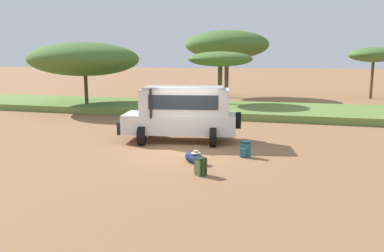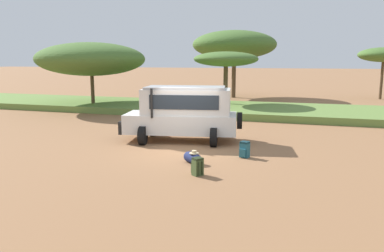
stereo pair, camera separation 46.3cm
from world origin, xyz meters
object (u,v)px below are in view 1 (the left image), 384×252
acacia_tree_far_left (85,59)px  duffel_bag_low_black_case (194,158)px  acacia_tree_left_mid (227,45)px  backpack_cluster_center (245,149)px  acacia_tree_right_mid (374,55)px  backpack_beside_front_wheel (201,167)px  safari_vehicle (182,112)px  acacia_tree_centre_back (220,59)px

acacia_tree_far_left → duffel_bag_low_black_case: bearing=-45.9°
acacia_tree_left_mid → duffel_bag_low_black_case: bearing=-81.9°
backpack_cluster_center → acacia_tree_right_mid: 26.55m
backpack_cluster_center → duffel_bag_low_black_case: 2.09m
backpack_beside_front_wheel → acacia_tree_far_left: (-12.08, 13.17, 3.37)m
safari_vehicle → backpack_cluster_center: size_ratio=9.04×
duffel_bag_low_black_case → acacia_tree_centre_back: 15.21m
backpack_beside_front_wheel → acacia_tree_right_mid: size_ratio=0.12×
acacia_tree_far_left → acacia_tree_centre_back: acacia_tree_far_left is taller
backpack_beside_front_wheel → acacia_tree_left_mid: size_ratio=0.07×
acacia_tree_centre_back → acacia_tree_left_mid: bearing=97.7°
backpack_beside_front_wheel → acacia_tree_left_mid: 25.72m
acacia_tree_far_left → backpack_cluster_center: bearing=-38.8°
safari_vehicle → backpack_beside_front_wheel: 5.22m
backpack_cluster_center → acacia_tree_left_mid: size_ratio=0.07×
duffel_bag_low_black_case → acacia_tree_centre_back: bearing=98.3°
safari_vehicle → duffel_bag_low_black_case: bearing=-66.1°
duffel_bag_low_black_case → acacia_tree_centre_back: acacia_tree_centre_back is taller
acacia_tree_far_left → acacia_tree_left_mid: 14.41m
safari_vehicle → acacia_tree_left_mid: bearing=95.2°
duffel_bag_low_black_case → acacia_tree_right_mid: (9.98, 26.25, 3.86)m
safari_vehicle → acacia_tree_left_mid: size_ratio=0.67×
acacia_tree_far_left → acacia_tree_left_mid: bearing=55.4°
acacia_tree_left_mid → acacia_tree_right_mid: (13.34, 2.57, -0.97)m
acacia_tree_right_mid → acacia_tree_left_mid: bearing=-169.1°
acacia_tree_far_left → acacia_tree_right_mid: acacia_tree_far_left is taller
acacia_tree_far_left → safari_vehicle: bearing=-40.3°
backpack_cluster_center → duffel_bag_low_black_case: (-1.61, -1.34, -0.10)m
safari_vehicle → acacia_tree_centre_back: size_ratio=1.10×
safari_vehicle → duffel_bag_low_black_case: size_ratio=7.26×
backpack_beside_front_wheel → duffel_bag_low_black_case: size_ratio=0.76×
duffel_bag_low_black_case → acacia_tree_right_mid: bearing=69.2°
backpack_beside_front_wheel → acacia_tree_right_mid: acacia_tree_right_mid is taller
backpack_beside_front_wheel → acacia_tree_centre_back: (-2.70, 15.95, 3.36)m
acacia_tree_right_mid → acacia_tree_far_left: bearing=-146.2°
backpack_cluster_center → backpack_beside_front_wheel: bearing=-111.5°
backpack_beside_front_wheel → acacia_tree_left_mid: bearing=98.9°
backpack_cluster_center → acacia_tree_centre_back: bearing=105.7°
acacia_tree_right_mid → acacia_tree_centre_back: bearing=-136.3°
backpack_beside_front_wheel → acacia_tree_far_left: acacia_tree_far_left is taller
acacia_tree_far_left → acacia_tree_right_mid: 25.86m
backpack_cluster_center → acacia_tree_centre_back: 14.24m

